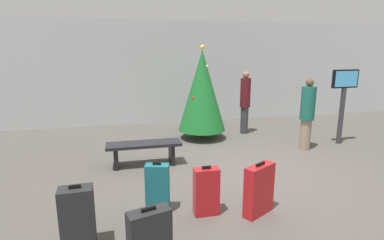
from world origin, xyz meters
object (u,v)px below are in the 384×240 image
Objects in this scene: traveller_1 at (307,113)px; suitcase_0 at (259,190)px; holiday_tree at (202,91)px; suitcase_1 at (158,188)px; flight_info_kiosk at (344,95)px; suitcase_3 at (150,236)px; traveller_0 at (245,101)px; waiting_bench at (144,148)px; suitcase_2 at (206,192)px; suitcase_4 at (78,219)px.

traveller_1 reaches higher than suitcase_0.
suitcase_1 is (-1.60, -3.52, -0.92)m from holiday_tree.
traveller_1 is (2.14, -1.45, -0.39)m from holiday_tree.
flight_info_kiosk is 2.88× the size of suitcase_3.
traveller_0 is at bearing 143.31° from flight_info_kiosk.
suitcase_1 is at bearing -114.42° from holiday_tree.
waiting_bench is 2.22m from suitcase_2.
traveller_0 reaches higher than suitcase_0.
suitcase_1 is at bearing 159.38° from suitcase_2.
suitcase_0 reaches higher than waiting_bench.
suitcase_0 is 0.74m from suitcase_2.
traveller_0 is 4.61m from suitcase_2.
holiday_tree is 1.36m from traveller_0.
suitcase_4 is (-2.60, -4.18, -0.89)m from holiday_tree.
holiday_tree is 3.02× the size of suitcase_4.
suitcase_3 is at bearing -123.02° from traveller_0.
traveller_0 is at bearing 116.83° from traveller_1.
flight_info_kiosk is 4.98m from suitcase_2.
suitcase_3 is at bearing -111.66° from holiday_tree.
suitcase_0 is at bearing -16.51° from suitcase_1.
flight_info_kiosk is 2.29× the size of suitcase_4.
flight_info_kiosk is 6.61m from suitcase_4.
flight_info_kiosk reaches higher than suitcase_0.
suitcase_0 is (-1.51, -4.15, -0.56)m from traveller_0.
suitcase_4 is (-1.66, -0.41, 0.04)m from suitcase_2.
suitcase_0 is 1.21× the size of suitcase_3.
flight_info_kiosk is at bearing 31.17° from suitcase_2.
flight_info_kiosk is 2.46× the size of suitcase_1.
flight_info_kiosk reaches higher than waiting_bench.
traveller_0 is at bearing 32.56° from waiting_bench.
traveller_1 is 3.90m from suitcase_2.
suitcase_0 is (-3.46, -2.70, -0.87)m from flight_info_kiosk.
holiday_tree is 2.51m from waiting_bench.
flight_info_kiosk is at bearing 25.26° from suitcase_1.
flight_info_kiosk is 2.38× the size of suitcase_0.
flight_info_kiosk is at bearing 37.91° from suitcase_0.
traveller_1 is 4.31m from suitcase_1.
suitcase_2 is at bearing 42.58° from suitcase_3.
traveller_1 is at bearing -63.17° from traveller_0.
suitcase_3 is (-0.87, -0.80, -0.04)m from suitcase_2.
flight_info_kiosk reaches higher than suitcase_4.
traveller_0 is 2.39× the size of suitcase_2.
holiday_tree is at bearing 145.88° from traveller_1.
traveller_0 reaches higher than suitcase_3.
waiting_bench is (-4.89, -0.43, -0.87)m from flight_info_kiosk.
suitcase_2 is 1.14× the size of suitcase_3.
suitcase_2 is 0.90× the size of suitcase_4.
holiday_tree reaches higher than suitcase_4.
flight_info_kiosk reaches higher than traveller_1.
suitcase_2 is at bearing 167.36° from suitcase_0.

